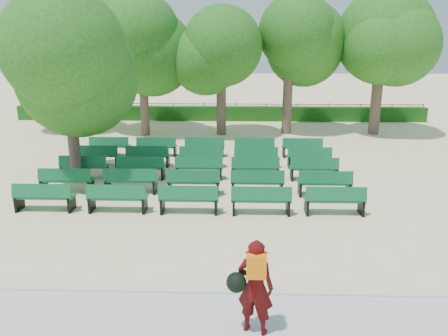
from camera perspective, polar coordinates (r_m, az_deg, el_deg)
name	(u,v)px	position (r m, az deg, el deg)	size (l,w,h in m)	color
ground	(202,191)	(14.62, -2.88, -3.04)	(120.00, 120.00, 0.00)	beige
paving	(167,330)	(8.03, -7.42, -20.26)	(30.00, 2.20, 0.06)	beige
curb	(176,292)	(8.96, -6.23, -15.84)	(30.00, 0.12, 0.10)	silver
hedge	(220,113)	(28.14, -0.58, 7.14)	(26.00, 0.70, 0.90)	#184F14
fence	(220,119)	(28.60, -0.54, 6.38)	(26.00, 0.10, 1.02)	black
tree_line	(217,133)	(24.28, -0.97, 4.65)	(21.80, 6.80, 7.04)	#26681C
bench_array	(198,176)	(15.95, -3.37, -1.09)	(1.74, 0.59, 1.09)	#106034
tree_among	(67,69)	(15.81, -19.88, 12.08)	(3.99, 3.99, 5.76)	brown
person	(254,286)	(7.43, 3.92, -15.10)	(0.83, 0.57, 1.68)	#44090A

